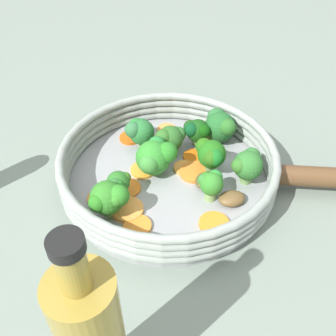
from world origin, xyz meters
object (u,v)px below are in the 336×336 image
at_px(carrot_slice_11, 167,130).
at_px(mushroom_piece_1, 232,198).
at_px(carrot_slice_3, 127,209).
at_px(broccoli_floret_5, 211,183).
at_px(skillet, 168,179).
at_px(carrot_slice_10, 99,199).
at_px(carrot_slice_4, 137,226).
at_px(mushroom_piece_0, 205,180).
at_px(carrot_slice_0, 128,188).
at_px(broccoli_floret_9, 155,157).
at_px(carrot_slice_8, 194,157).
at_px(broccoli_floret_0, 140,130).
at_px(broccoli_floret_2, 248,164).
at_px(broccoli_floret_3, 170,138).
at_px(carrot_slice_2, 167,139).
at_px(carrot_slice_9, 143,170).
at_px(carrot_slice_12, 214,224).
at_px(carrot_slice_6, 184,168).
at_px(broccoli_floret_7, 109,198).
at_px(broccoli_floret_6, 220,125).
at_px(broccoli_floret_1, 118,183).
at_px(carrot_slice_5, 130,138).
at_px(carrot_slice_7, 207,140).
at_px(broccoli_floret_4, 197,131).
at_px(broccoli_floret_8, 211,154).
at_px(carrot_slice_1, 194,170).

relative_size(carrot_slice_11, mushroom_piece_1, 0.83).
xyz_separation_m(carrot_slice_3, carrot_slice_11, (0.16, -0.07, 0.00)).
distance_m(carrot_slice_11, broccoli_floret_5, 0.15).
xyz_separation_m(skillet, carrot_slice_10, (-0.03, 0.09, 0.01)).
bearing_deg(skillet, broccoli_floret_5, -134.21).
distance_m(carrot_slice_4, mushroom_piece_0, 0.12).
relative_size(carrot_slice_0, broccoli_floret_9, 0.63).
bearing_deg(carrot_slice_3, carrot_slice_8, -49.08).
bearing_deg(broccoli_floret_9, broccoli_floret_0, 11.88).
bearing_deg(broccoli_floret_2, mushroom_piece_0, 88.60).
bearing_deg(broccoli_floret_3, carrot_slice_2, 1.66).
bearing_deg(mushroom_piece_0, carrot_slice_9, 66.01).
height_order(carrot_slice_0, broccoli_floret_0, broccoli_floret_0).
distance_m(broccoli_floret_9, mushroom_piece_0, 0.08).
bearing_deg(carrot_slice_0, carrot_slice_2, -35.10).
distance_m(carrot_slice_2, carrot_slice_12, 0.17).
relative_size(carrot_slice_9, broccoli_floret_0, 0.78).
height_order(carrot_slice_6, carrot_slice_8, carrot_slice_6).
distance_m(carrot_slice_11, broccoli_floret_7, 0.19).
bearing_deg(broccoli_floret_7, carrot_slice_3, -71.58).
distance_m(carrot_slice_3, broccoli_floret_6, 0.19).
bearing_deg(carrot_slice_6, carrot_slice_9, 86.30).
height_order(carrot_slice_8, broccoli_floret_1, broccoli_floret_1).
bearing_deg(carrot_slice_9, carrot_slice_4, 170.69).
bearing_deg(carrot_slice_3, carrot_slice_11, -24.78).
xyz_separation_m(carrot_slice_5, carrot_slice_8, (-0.06, -0.09, -0.00)).
relative_size(broccoli_floret_5, broccoli_floret_9, 0.73).
relative_size(carrot_slice_11, broccoli_floret_1, 0.70).
distance_m(skillet, broccoli_floret_3, 0.06).
distance_m(carrot_slice_7, broccoli_floret_7, 0.20).
relative_size(broccoli_floret_1, broccoli_floret_2, 0.85).
bearing_deg(broccoli_floret_3, carrot_slice_0, 135.16).
relative_size(broccoli_floret_4, broccoli_floret_6, 0.74).
height_order(broccoli_floret_8, mushroom_piece_1, broccoli_floret_8).
bearing_deg(mushroom_piece_1, carrot_slice_7, 1.28).
relative_size(carrot_slice_5, carrot_slice_7, 1.10).
xyz_separation_m(carrot_slice_6, broccoli_floret_0, (0.07, 0.06, 0.02)).
relative_size(carrot_slice_4, broccoli_floret_3, 0.73).
bearing_deg(broccoli_floret_4, carrot_slice_1, 165.83).
relative_size(carrot_slice_7, broccoli_floret_5, 0.73).
height_order(broccoli_floret_7, mushroom_piece_1, broccoli_floret_7).
bearing_deg(broccoli_floret_7, broccoli_floret_9, -41.40).
height_order(carrot_slice_8, broccoli_floret_4, broccoli_floret_4).
xyz_separation_m(broccoli_floret_7, broccoli_floret_9, (0.07, -0.06, -0.00)).
xyz_separation_m(carrot_slice_7, broccoli_floret_6, (-0.00, -0.02, 0.03)).
height_order(carrot_slice_5, broccoli_floret_5, broccoli_floret_5).
bearing_deg(carrot_slice_4, skillet, -30.53).
bearing_deg(broccoli_floret_6, broccoli_floret_2, -170.33).
bearing_deg(carrot_slice_3, mushroom_piece_1, -91.95).
distance_m(carrot_slice_5, broccoli_floret_2, 0.19).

